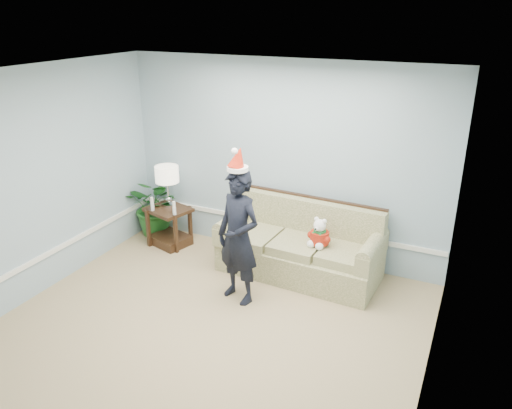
{
  "coord_description": "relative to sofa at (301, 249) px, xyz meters",
  "views": [
    {
      "loc": [
        2.42,
        -3.46,
        3.28
      ],
      "look_at": [
        0.07,
        1.55,
        1.08
      ],
      "focal_mm": 35.0,
      "sensor_mm": 36.0,
      "label": 1
    }
  ],
  "objects": [
    {
      "name": "room_shell",
      "position": [
        -0.47,
        -2.07,
        1.01
      ],
      "size": [
        4.54,
        5.04,
        2.74
      ],
      "color": "tan",
      "rests_on": "ground"
    },
    {
      "name": "wainscot_trim",
      "position": [
        -1.65,
        -0.89,
        0.11
      ],
      "size": [
        4.49,
        4.99,
        0.06
      ],
      "color": "white",
      "rests_on": "room_shell"
    },
    {
      "name": "table_lamp",
      "position": [
        -2.07,
        0.05,
        0.69
      ],
      "size": [
        0.34,
        0.34,
        0.61
      ],
      "color": "silver",
      "rests_on": "side_table"
    },
    {
      "name": "houseplant",
      "position": [
        -2.41,
        0.2,
        0.12
      ],
      "size": [
        0.85,
        0.74,
        0.92
      ],
      "primitive_type": "imported",
      "rotation": [
        0.0,
        0.0,
        0.02
      ],
      "color": "#1E5D21",
      "rests_on": "room_shell"
    },
    {
      "name": "teddy_bear",
      "position": [
        0.29,
        -0.14,
        0.3
      ],
      "size": [
        0.28,
        0.29,
        0.38
      ],
      "rotation": [
        0.0,
        0.0,
        -0.22
      ],
      "color": "white",
      "rests_on": "sofa"
    },
    {
      "name": "sofa",
      "position": [
        0.0,
        0.0,
        0.0
      ],
      "size": [
        2.09,
        0.98,
        0.96
      ],
      "rotation": [
        0.0,
        0.0,
        -0.05
      ],
      "color": "#515C2C",
      "rests_on": "room_shell"
    },
    {
      "name": "santa_hat",
      "position": [
        -0.44,
        -0.9,
        1.39
      ],
      "size": [
        0.32,
        0.34,
        0.28
      ],
      "rotation": [
        0.0,
        0.0,
        -0.43
      ],
      "color": "white",
      "rests_on": "man"
    },
    {
      "name": "man",
      "position": [
        -0.44,
        -0.91,
        0.47
      ],
      "size": [
        0.68,
        0.55,
        1.62
      ],
      "primitive_type": "imported",
      "rotation": [
        0.0,
        0.0,
        -0.3
      ],
      "color": "black",
      "rests_on": "room_shell"
    },
    {
      "name": "candle_pair",
      "position": [
        -2.01,
        -0.19,
        0.32
      ],
      "size": [
        0.42,
        0.05,
        0.2
      ],
      "color": "silver",
      "rests_on": "side_table"
    },
    {
      "name": "side_table",
      "position": [
        -2.04,
        -0.03,
        -0.12
      ],
      "size": [
        0.71,
        0.64,
        0.57
      ],
      "rotation": [
        0.0,
        0.0,
        -0.28
      ],
      "color": "#372014",
      "rests_on": "room_shell"
    }
  ]
}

